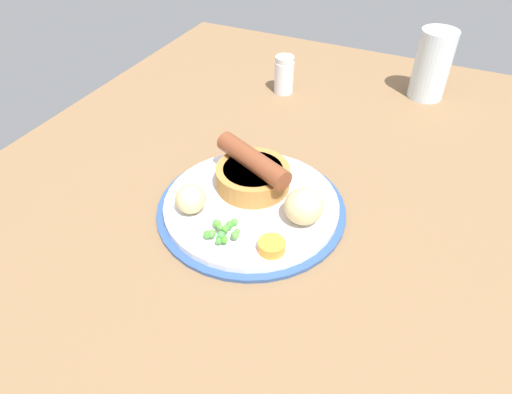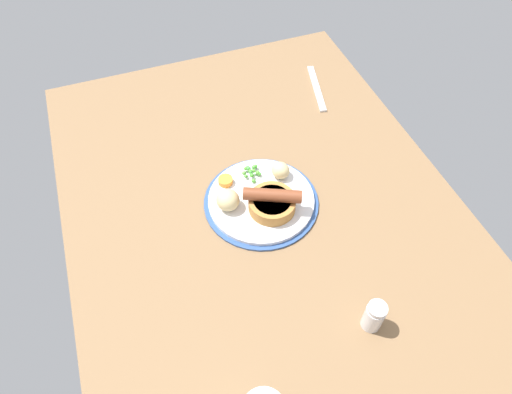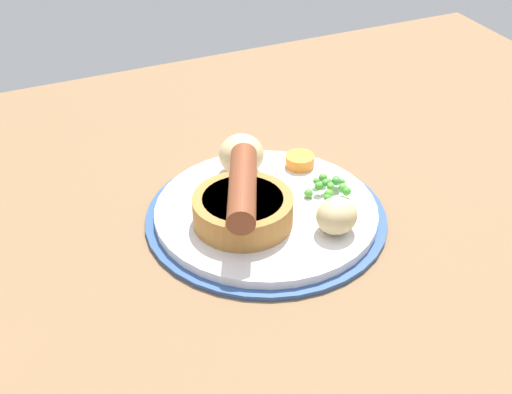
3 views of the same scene
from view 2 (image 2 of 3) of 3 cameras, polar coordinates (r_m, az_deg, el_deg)
dining_table at (r=96.09cm, az=0.92°, el=-1.85°), size 110.00×80.00×3.00cm
dinner_plate at (r=95.11cm, az=0.42°, el=-0.56°), size 24.00×24.00×1.40cm
sausage_pudding at (r=91.48cm, az=2.03°, el=-0.58°), size 9.63×11.65×5.43cm
pea_pile at (r=98.02cm, az=-0.56°, el=3.19°), size 4.61×3.94×1.64cm
potato_chunk_0 at (r=91.73cm, az=-3.54°, el=-0.38°), size 6.44×6.42×4.32cm
potato_chunk_2 at (r=97.33cm, az=3.08°, el=3.35°), size 5.12×4.94×3.46cm
carrot_slice_3 at (r=96.92cm, az=-3.83°, el=2.03°), size 3.51×3.51×1.29cm
fork at (r=122.68cm, az=7.58°, el=13.34°), size 17.87×5.81×0.60cm
salt_shaker at (r=81.70cm, az=14.53°, el=-14.21°), size 3.44×3.44×6.68cm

